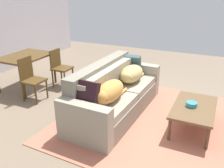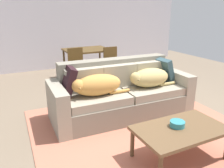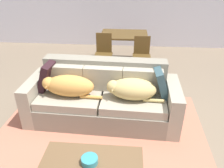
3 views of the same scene
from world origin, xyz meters
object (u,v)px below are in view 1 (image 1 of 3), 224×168
throw_pillow_by_left_arm (84,96)px  dining_chair_near_right (60,66)px  bowl_on_coffee_table (192,104)px  coffee_table (194,109)px  dining_chair_near_left (31,77)px  dog_on_left_cushion (109,92)px  throw_pillow_by_right_arm (130,65)px  couch (114,95)px  dog_on_right_cushion (131,74)px  dining_table (25,59)px

throw_pillow_by_left_arm → dining_chair_near_right: bearing=46.1°
bowl_on_coffee_table → dining_chair_near_right: bearing=78.2°
dining_chair_near_right → coffee_table: bearing=-101.8°
dining_chair_near_left → dining_chair_near_right: size_ratio=1.03×
dog_on_left_cushion → throw_pillow_by_right_arm: 1.42m
couch → dining_chair_near_left: 1.81m
throw_pillow_by_left_arm → bowl_on_coffee_table: throw_pillow_by_left_arm is taller
coffee_table → dog_on_left_cushion: bearing=113.5°
throw_pillow_by_left_arm → dog_on_left_cushion: bearing=-31.6°
bowl_on_coffee_table → dining_chair_near_left: (-0.22, 3.18, 0.04)m
couch → dog_on_left_cushion: couch is taller
throw_pillow_by_right_arm → dog_on_left_cushion: bearing=-172.8°
dog_on_left_cushion → dog_on_right_cushion: 0.96m
dog_on_right_cushion → dining_chair_near_left: size_ratio=0.95×
dining_chair_near_left → dining_chair_near_right: (0.87, -0.08, -0.00)m
coffee_table → dog_on_right_cushion: bearing=72.2°
throw_pillow_by_right_arm → dining_table: 2.40m
bowl_on_coffee_table → throw_pillow_by_left_arm: bearing=122.2°
throw_pillow_by_right_arm → dining_chair_near_right: 1.72m
throw_pillow_by_left_arm → dining_chair_near_left: 1.86m
dog_on_right_cushion → bowl_on_coffee_table: 1.30m
couch → bowl_on_coffee_table: size_ratio=13.51×
throw_pillow_by_right_arm → coffee_table: (-0.85, -1.45, -0.32)m
dog_on_left_cushion → coffee_table: bearing=-64.6°
couch → throw_pillow_by_right_arm: bearing=3.3°
couch → dog_on_left_cushion: (-0.51, -0.16, 0.29)m
coffee_table → dining_chair_near_right: bearing=78.7°
dog_on_left_cushion → bowl_on_coffee_table: (0.54, -1.23, -0.20)m
dog_on_right_cushion → dining_table: 2.51m
throw_pillow_by_left_arm → coffee_table: bearing=-58.1°
couch → dining_chair_near_left: (-0.20, 1.79, 0.13)m
throw_pillow_by_right_arm → dining_chair_near_left: 2.09m
throw_pillow_by_left_arm → dining_chair_near_left: (0.70, 1.71, -0.20)m
dog_on_left_cushion → dining_chair_near_right: dining_chair_near_right is taller
couch → dining_table: size_ratio=2.12×
dog_on_right_cushion → dining_chair_near_right: dining_chair_near_right is taller
throw_pillow_by_right_arm → dining_chair_near_right: size_ratio=0.51×
dining_chair_near_left → dining_chair_near_right: bearing=-5.5°
coffee_table → dining_chair_near_right: dining_chair_near_right is taller
throw_pillow_by_right_arm → dining_chair_near_right: (-0.22, 1.69, -0.20)m
dining_chair_near_left → bowl_on_coffee_table: bearing=-86.2°
dog_on_right_cushion → throw_pillow_by_left_arm: bearing=171.4°
dining_chair_near_left → dining_chair_near_right: 0.88m
bowl_on_coffee_table → dining_chair_near_left: bearing=94.0°
couch → coffee_table: size_ratio=2.19×
dog_on_right_cushion → coffee_table: size_ratio=0.78×
dog_on_left_cushion → dining_table: size_ratio=0.81×
dog_on_left_cushion → dining_chair_near_left: size_ratio=1.02×
dog_on_left_cushion → coffee_table: size_ratio=0.84×
coffee_table → dining_chair_near_right: (0.63, 3.14, 0.12)m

